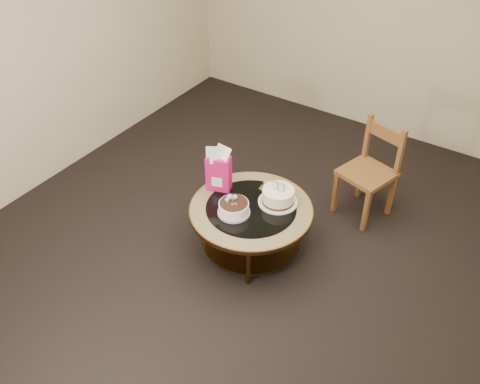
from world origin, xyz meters
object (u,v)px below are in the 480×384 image
Objects in this scene: cream_cake at (278,196)px; dining_chair at (370,171)px; coffee_table at (251,215)px; decorated_cake at (234,208)px; gift_bag at (219,169)px.

dining_chair is at bearing 64.22° from cream_cake.
coffee_table is 1.14× the size of dining_chair.
cream_cake is at bearing -102.23° from dining_chair.
coffee_table is 3.89× the size of decorated_cake.
decorated_cake is 1.34m from dining_chair.
dining_chair reaches higher than decorated_cake.
cream_cake is at bearing 54.15° from decorated_cake.
cream_cake is (0.23, 0.31, 0.01)m from decorated_cake.
decorated_cake reaches higher than coffee_table.
decorated_cake is 0.65× the size of gift_bag.
dining_chair reaches higher than gift_bag.
cream_cake is 0.81× the size of gift_bag.
coffee_table is at bearing -128.12° from cream_cake.
decorated_cake is at bearing -118.74° from coffee_table.
gift_bag reaches higher than decorated_cake.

